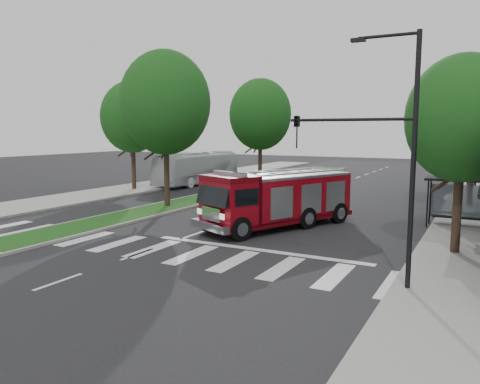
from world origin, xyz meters
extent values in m
plane|color=black|center=(0.00, 0.00, 0.00)|extent=(140.00, 140.00, 0.00)
cube|color=gray|center=(-14.50, 10.00, 0.07)|extent=(5.00, 80.00, 0.15)
cube|color=gray|center=(-6.00, 18.00, 0.07)|extent=(3.00, 50.00, 0.14)
cube|color=#184513|center=(-6.00, 18.00, 0.14)|extent=(2.60, 49.50, 0.02)
cylinder|color=black|center=(9.80, 7.40, 1.25)|extent=(0.08, 0.08, 2.50)
cylinder|color=black|center=(9.80, 8.60, 1.25)|extent=(0.08, 0.08, 2.50)
cube|color=black|center=(11.20, 8.00, 2.55)|extent=(3.20, 1.60, 0.12)
cube|color=#8C99A5|center=(11.20, 8.70, 1.30)|extent=(2.80, 0.04, 1.80)
cube|color=black|center=(11.20, 8.00, 0.55)|extent=(2.40, 0.40, 0.08)
cylinder|color=black|center=(11.50, 2.00, 1.87)|extent=(0.36, 0.36, 3.74)
ellipsoid|color=#10380F|center=(11.50, 2.00, 5.53)|extent=(4.40, 4.40, 5.06)
cylinder|color=black|center=(11.50, 14.00, 2.20)|extent=(0.36, 0.36, 4.40)
ellipsoid|color=#10380F|center=(11.50, 14.00, 6.50)|extent=(5.60, 5.60, 6.44)
cylinder|color=black|center=(11.50, 24.00, 1.98)|extent=(0.36, 0.36, 3.96)
ellipsoid|color=#10380F|center=(11.50, 24.00, 5.85)|extent=(5.00, 5.00, 5.75)
cylinder|color=black|center=(-6.00, 6.00, 2.31)|extent=(0.36, 0.36, 4.62)
ellipsoid|color=#10380F|center=(-6.00, 6.00, 6.83)|extent=(5.80, 5.80, 6.67)
cylinder|color=black|center=(-6.00, 20.00, 2.20)|extent=(0.36, 0.36, 4.40)
ellipsoid|color=#10380F|center=(-6.00, 20.00, 6.50)|extent=(5.60, 5.60, 6.44)
cylinder|color=black|center=(-14.00, 12.00, 2.09)|extent=(0.36, 0.36, 4.18)
ellipsoid|color=#10380F|center=(-14.00, 12.00, 6.17)|extent=(5.20, 5.20, 5.98)
cylinder|color=black|center=(10.50, -3.50, 4.00)|extent=(0.16, 0.16, 8.00)
cylinder|color=black|center=(9.60, -3.50, 7.90)|extent=(1.80, 0.10, 0.10)
cube|color=black|center=(8.70, -3.50, 7.85)|extent=(0.45, 0.20, 0.12)
cylinder|color=black|center=(8.50, -3.50, 5.40)|extent=(4.00, 0.10, 0.10)
imported|color=black|center=(6.70, -3.50, 5.00)|extent=(0.18, 0.22, 1.10)
cylinder|color=black|center=(10.50, 20.00, 4.00)|extent=(0.16, 0.16, 8.00)
cylinder|color=black|center=(9.60, 20.00, 7.90)|extent=(1.80, 0.10, 0.10)
cube|color=black|center=(8.70, 20.00, 7.85)|extent=(0.45, 0.20, 0.12)
cube|color=#4F040A|center=(2.95, 3.76, 0.52)|extent=(5.90, 9.02, 0.26)
cube|color=maroon|center=(3.29, 4.52, 1.61)|extent=(5.06, 7.12, 2.07)
cube|color=maroon|center=(1.65, 0.82, 1.61)|extent=(3.13, 2.76, 2.18)
cube|color=#B2B2B7|center=(3.29, 4.52, 2.70)|extent=(5.06, 7.12, 0.12)
cylinder|color=#B2B2B7|center=(2.43, 4.90, 2.90)|extent=(2.61, 5.73, 0.10)
cylinder|color=#B2B2B7|center=(4.14, 4.14, 2.90)|extent=(2.61, 5.73, 0.10)
cube|color=silver|center=(1.17, -0.27, 0.62)|extent=(2.61, 1.42, 0.36)
cube|color=#8C99A5|center=(1.65, 0.82, 3.01)|extent=(2.23, 1.26, 0.19)
cylinder|color=black|center=(0.43, 1.02, 0.57)|extent=(0.79, 1.19, 1.14)
cylinder|color=black|center=(2.62, 0.05, 0.57)|extent=(0.79, 1.19, 1.14)
cylinder|color=black|center=(2.20, 5.00, 0.57)|extent=(0.79, 1.19, 1.14)
cylinder|color=black|center=(4.38, 4.04, 0.57)|extent=(0.79, 1.19, 1.14)
cylinder|color=black|center=(3.21, 7.28, 0.57)|extent=(0.79, 1.19, 1.14)
cylinder|color=black|center=(5.39, 6.31, 0.57)|extent=(0.79, 1.19, 1.14)
imported|color=silver|center=(-11.85, 18.55, 1.53)|extent=(2.70, 10.99, 3.05)
camera|label=1|loc=(12.56, -18.49, 5.06)|focal=35.00mm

